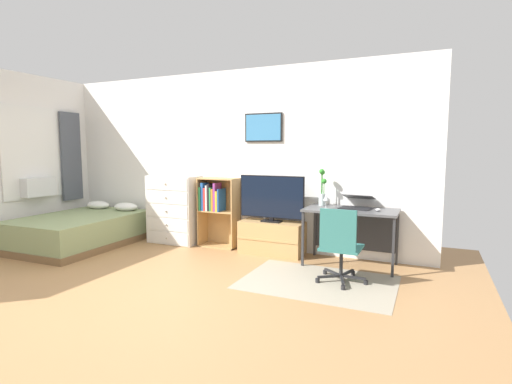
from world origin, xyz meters
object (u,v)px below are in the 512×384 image
Objects in this scene: bamboo_vase at (322,189)px; television at (272,199)px; computer_mouse at (378,210)px; laptop at (357,203)px; wine_glass at (326,198)px; dresser at (175,209)px; office_chair at (340,244)px; tv_stand at (272,238)px; bookshelf at (216,206)px; desk at (352,218)px; bed at (81,230)px.

television is at bearing -172.81° from bamboo_vase.
television is at bearing 175.86° from computer_mouse.
wine_glass is (-0.36, -0.22, 0.07)m from laptop.
laptop reaches higher than computer_mouse.
bamboo_vase is (0.71, 0.09, 0.16)m from television.
television is (1.69, -0.01, 0.26)m from dresser.
bamboo_vase is (-0.45, 0.94, 0.51)m from office_chair.
tv_stand is 1.02m from bamboo_vase.
bookshelf is 1.04m from tv_stand.
bookshelf is 1.82m from wine_glass.
tv_stand is 5.14× the size of wine_glass.
bamboo_vase is (-0.43, 0.10, 0.36)m from desk.
tv_stand is at bearing 90.00° from television.
bamboo_vase is at bearing 167.04° from desk.
office_chair is (1.17, -0.87, 0.22)m from tv_stand.
bamboo_vase reaches higher than tv_stand.
desk is at bearing -1.57° from tv_stand.
dresser is 2.98m from office_chair.
tv_stand is 1.47m from office_chair.
bamboo_vase reaches higher than laptop.
bamboo_vase is at bearing 7.19° from television.
television is 2.10× the size of laptop.
tv_stand is 0.95× the size of television.
bookshelf is 2.44m from computer_mouse.
bamboo_vase is (1.67, 0.02, 0.33)m from bookshelf.
bed is at bearing -171.53° from wine_glass.
dresser reaches higher than bookshelf.
bookshelf reaches higher than bed.
laptop is 0.32m from computer_mouse.
office_chair is at bearing -3.29° from bed.
bookshelf is 2.15m from laptop.
bookshelf is 10.25× the size of computer_mouse.
desk is (1.14, -0.03, 0.37)m from tv_stand.
desk is 1.35× the size of office_chair.
bamboo_vase reaches higher than wine_glass.
wine_glass is at bearing -142.75° from laptop.
bamboo_vase is (-0.48, 0.05, 0.16)m from laptop.
television is (0.00, -0.02, 0.57)m from tv_stand.
tv_stand is 8.89× the size of computer_mouse.
office_chair is 1.72× the size of bamboo_vase.
laptop is 0.92× the size of bamboo_vase.
bamboo_vase reaches higher than office_chair.
bamboo_vase is at bearing 116.47° from office_chair.
desk is at bearing -130.58° from laptop.
bed is 3.83m from bamboo_vase.
bamboo_vase is at bearing 114.19° from wine_glass.
dresser is 1.71m from television.
office_chair is 1.16m from bamboo_vase.
desk is 2.52× the size of laptop.
bed is 2.14× the size of tv_stand.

